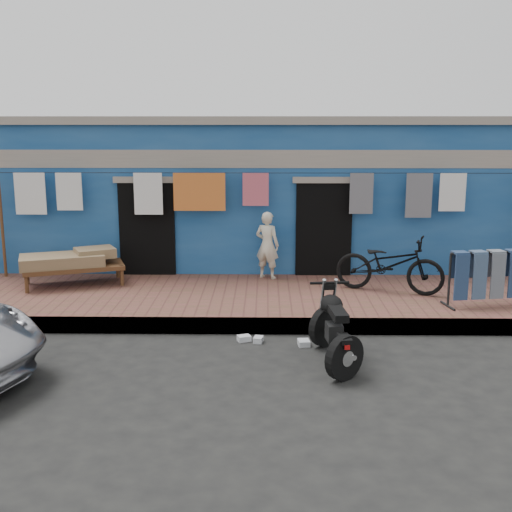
{
  "coord_description": "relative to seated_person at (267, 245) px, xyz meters",
  "views": [
    {
      "loc": [
        0.15,
        -8.04,
        3.25
      ],
      "look_at": [
        0.0,
        2.0,
        1.15
      ],
      "focal_mm": 45.0,
      "sensor_mm": 36.0,
      "label": 1
    }
  ],
  "objects": [
    {
      "name": "charpoy",
      "position": [
        -3.62,
        -0.6,
        -0.34
      ],
      "size": [
        2.47,
        2.1,
        0.64
      ],
      "primitive_type": null,
      "rotation": [
        0.0,
        0.0,
        0.34
      ],
      "color": "brown",
      "rests_on": "sidewalk"
    },
    {
      "name": "sidewalk",
      "position": [
        -0.18,
        -1.2,
        -0.78
      ],
      "size": [
        28.0,
        3.0,
        0.25
      ],
      "primitive_type": "cube",
      "color": "brown",
      "rests_on": "ground"
    },
    {
      "name": "litter_b",
      "position": [
        -0.14,
        -3.06,
        -0.86
      ],
      "size": [
        0.16,
        0.2,
        0.09
      ],
      "primitive_type": "cube",
      "rotation": [
        0.0,
        0.0,
        1.36
      ],
      "color": "silver",
      "rests_on": "ground"
    },
    {
      "name": "seated_person",
      "position": [
        0.0,
        0.0,
        0.0
      ],
      "size": [
        0.56,
        0.48,
        1.31
      ],
      "primitive_type": "imported",
      "rotation": [
        0.0,
        0.0,
        2.72
      ],
      "color": "beige",
      "rests_on": "sidewalk"
    },
    {
      "name": "litter_c",
      "position": [
        0.54,
        -3.19,
        -0.87
      ],
      "size": [
        0.19,
        0.22,
        0.08
      ],
      "primitive_type": "cube",
      "rotation": [
        0.0,
        0.0,
        1.68
      ],
      "color": "silver",
      "rests_on": "ground"
    },
    {
      "name": "bicycle",
      "position": [
        2.19,
        -1.01,
        -0.03
      ],
      "size": [
        2.04,
        1.35,
        1.25
      ],
      "primitive_type": "imported",
      "rotation": [
        0.0,
        0.0,
        1.19
      ],
      "color": "black",
      "rests_on": "sidewalk"
    },
    {
      "name": "jeans_rack",
      "position": [
        3.93,
        -1.81,
        -0.18
      ],
      "size": [
        2.14,
        1.07,
        0.96
      ],
      "primitive_type": null,
      "rotation": [
        0.0,
        0.0,
        0.17
      ],
      "color": "black",
      "rests_on": "sidewalk"
    },
    {
      "name": "curb",
      "position": [
        -0.18,
        -2.65,
        -0.78
      ],
      "size": [
        28.0,
        0.1,
        0.25
      ],
      "primitive_type": "cube",
      "color": "gray",
      "rests_on": "ground"
    },
    {
      "name": "building",
      "position": [
        -0.19,
        2.79,
        0.78
      ],
      "size": [
        12.2,
        5.2,
        3.36
      ],
      "color": "navy",
      "rests_on": "ground"
    },
    {
      "name": "ground",
      "position": [
        -0.18,
        -4.2,
        -0.91
      ],
      "size": [
        80.0,
        80.0,
        0.0
      ],
      "primitive_type": "plane",
      "color": "black",
      "rests_on": "ground"
    },
    {
      "name": "litter_a",
      "position": [
        -0.35,
        -3.0,
        -0.87
      ],
      "size": [
        0.23,
        0.21,
        0.08
      ],
      "primitive_type": "cube",
      "rotation": [
        0.0,
        0.0,
        0.36
      ],
      "color": "silver",
      "rests_on": "ground"
    },
    {
      "name": "clothesline",
      "position": [
        -0.62,
        0.05,
        0.91
      ],
      "size": [
        10.06,
        0.06,
        2.1
      ],
      "color": "brown",
      "rests_on": "sidewalk"
    },
    {
      "name": "motorcycle",
      "position": [
        0.92,
        -3.84,
        -0.39
      ],
      "size": [
        0.86,
        1.7,
        1.03
      ],
      "primitive_type": null,
      "rotation": [
        0.0,
        0.0,
        0.09
      ],
      "color": "black",
      "rests_on": "ground"
    }
  ]
}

